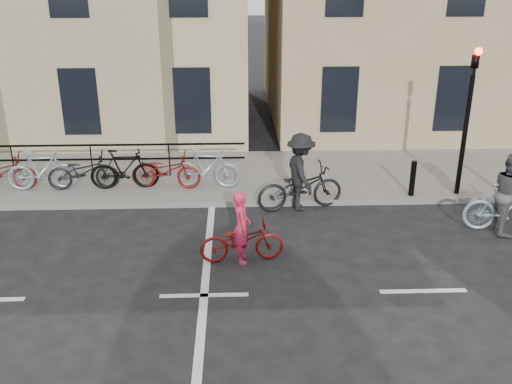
{
  "coord_description": "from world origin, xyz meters",
  "views": [
    {
      "loc": [
        0.61,
        -8.87,
        5.57
      ],
      "look_at": [
        1.02,
        2.25,
        1.1
      ],
      "focal_mm": 40.0,
      "sensor_mm": 36.0,
      "label": 1
    }
  ],
  "objects_px": {
    "cyclist_grey": "(509,201)",
    "cyclist_dark": "(300,180)",
    "cyclist_pink": "(242,237)",
    "traffic_light": "(469,104)"
  },
  "relations": [
    {
      "from": "traffic_light",
      "to": "cyclist_pink",
      "type": "distance_m",
      "value": 6.58
    },
    {
      "from": "cyclist_grey",
      "to": "cyclist_dark",
      "type": "height_order",
      "value": "cyclist_dark"
    },
    {
      "from": "cyclist_pink",
      "to": "cyclist_grey",
      "type": "xyz_separation_m",
      "value": [
        5.88,
        1.14,
        0.22
      ]
    },
    {
      "from": "cyclist_grey",
      "to": "cyclist_dark",
      "type": "relative_size",
      "value": 0.87
    },
    {
      "from": "cyclist_pink",
      "to": "traffic_light",
      "type": "bearing_deg",
      "value": -66.94
    },
    {
      "from": "cyclist_grey",
      "to": "cyclist_dark",
      "type": "xyz_separation_m",
      "value": [
        -4.43,
        1.43,
        0.01
      ]
    },
    {
      "from": "traffic_light",
      "to": "cyclist_grey",
      "type": "distance_m",
      "value": 2.6
    },
    {
      "from": "cyclist_grey",
      "to": "cyclist_dark",
      "type": "bearing_deg",
      "value": 81.29
    },
    {
      "from": "cyclist_pink",
      "to": "cyclist_grey",
      "type": "distance_m",
      "value": 5.99
    },
    {
      "from": "cyclist_dark",
      "to": "cyclist_grey",
      "type": "bearing_deg",
      "value": -120.57
    }
  ]
}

